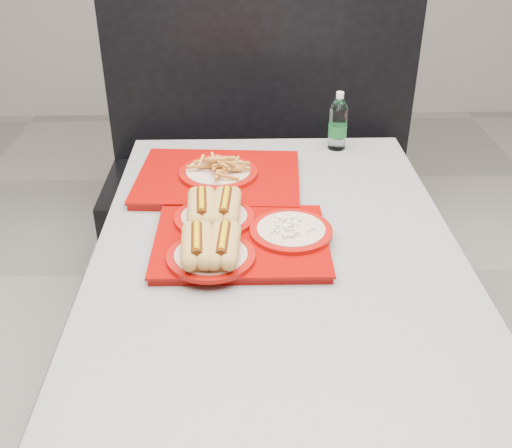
{
  "coord_description": "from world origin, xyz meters",
  "views": [
    {
      "loc": [
        -0.09,
        -1.23,
        1.55
      ],
      "look_at": [
        -0.05,
        -0.02,
        0.83
      ],
      "focal_mm": 42.0,
      "sensor_mm": 36.0,
      "label": 1
    }
  ],
  "objects_px": {
    "water_bottle": "(338,124)",
    "tray_near": "(234,234)",
    "tray_far": "(218,175)",
    "booth_bench": "(262,179)",
    "diner_table": "(277,302)"
  },
  "relations": [
    {
      "from": "water_bottle",
      "to": "tray_near",
      "type": "bearing_deg",
      "value": -119.54
    },
    {
      "from": "tray_far",
      "to": "water_bottle",
      "type": "bearing_deg",
      "value": 32.99
    },
    {
      "from": "booth_bench",
      "to": "tray_far",
      "type": "bearing_deg",
      "value": -102.03
    },
    {
      "from": "booth_bench",
      "to": "water_bottle",
      "type": "distance_m",
      "value": 0.69
    },
    {
      "from": "booth_bench",
      "to": "tray_near",
      "type": "bearing_deg",
      "value": -95.74
    },
    {
      "from": "tray_far",
      "to": "water_bottle",
      "type": "relative_size",
      "value": 2.59
    },
    {
      "from": "tray_far",
      "to": "water_bottle",
      "type": "distance_m",
      "value": 0.46
    },
    {
      "from": "tray_near",
      "to": "diner_table",
      "type": "bearing_deg",
      "value": -8.23
    },
    {
      "from": "booth_bench",
      "to": "tray_far",
      "type": "height_order",
      "value": "booth_bench"
    },
    {
      "from": "booth_bench",
      "to": "water_bottle",
      "type": "bearing_deg",
      "value": -64.25
    },
    {
      "from": "tray_near",
      "to": "tray_far",
      "type": "relative_size",
      "value": 0.88
    },
    {
      "from": "diner_table",
      "to": "booth_bench",
      "type": "height_order",
      "value": "booth_bench"
    },
    {
      "from": "tray_far",
      "to": "tray_near",
      "type": "bearing_deg",
      "value": -82.27
    },
    {
      "from": "diner_table",
      "to": "tray_near",
      "type": "bearing_deg",
      "value": 171.77
    },
    {
      "from": "booth_bench",
      "to": "tray_far",
      "type": "distance_m",
      "value": 0.84
    }
  ]
}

